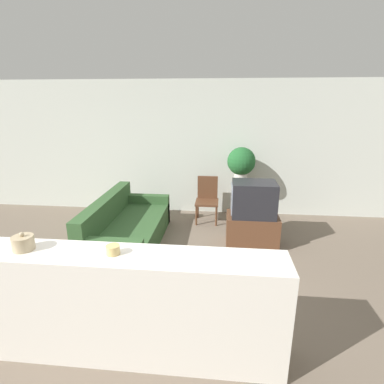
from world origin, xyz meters
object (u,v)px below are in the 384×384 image
at_px(couch, 126,229).
at_px(wooden_chair, 207,197).
at_px(television, 253,199).
at_px(potted_plant, 241,162).
at_px(decorative_bowl, 23,243).

height_order(couch, wooden_chair, wooden_chair).
xyz_separation_m(television, wooden_chair, (-0.78, 0.98, -0.32)).
height_order(couch, potted_plant, potted_plant).
distance_m(couch, potted_plant, 2.48).
distance_m(couch, decorative_bowl, 2.34).
xyz_separation_m(potted_plant, decorative_bowl, (-2.09, -3.49, -0.06)).
bearing_deg(decorative_bowl, wooden_chair, 66.65).
bearing_deg(couch, decorative_bowl, -94.88).
distance_m(television, wooden_chair, 1.29).
bearing_deg(potted_plant, couch, -145.40).
bearing_deg(potted_plant, wooden_chair, -168.45).
height_order(couch, decorative_bowl, decorative_bowl).
relative_size(couch, potted_plant, 3.27).
bearing_deg(decorative_bowl, couch, 85.12).
height_order(couch, television, television).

